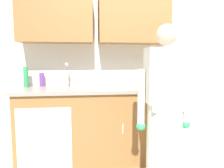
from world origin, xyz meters
The scene contains 12 objects.
kitchen_wall_with_uppers centered at (-0.14, 0.99, 1.48)m, with size 4.80×0.44×2.70m.
counter_cabinet centered at (-0.55, 0.70, 0.45)m, with size 1.90×0.62×0.90m.
countertop centered at (-0.55, 0.70, 0.92)m, with size 1.96×0.66×0.04m, color gray.
sink centered at (-0.88, 0.71, 0.93)m, with size 0.50×0.36×0.35m.
person_at_sink centered at (0.07, -0.03, 0.69)m, with size 0.55×0.34×1.62m.
bottle_cleaner_spray centered at (0.37, 0.89, 1.02)m, with size 0.07×0.07×0.16m, color #334CB2.
bottle_soap centered at (-1.26, 0.93, 1.03)m, with size 0.06×0.06×0.18m, color #66388C.
bottle_water_short centered at (0.20, 0.89, 1.07)m, with size 0.07×0.07×0.26m, color #D8D14C.
bottle_dish_liquid centered at (-1.44, 0.86, 1.07)m, with size 0.06×0.06×0.26m, color #2D8C4C.
cup_by_sink centered at (-0.13, 0.55, 0.99)m, with size 0.08×0.08×0.10m, color white.
knife_on_counter centered at (-0.12, 0.84, 0.94)m, with size 0.24×0.02×0.01m, color silver.
sponge centered at (0.29, 0.81, 0.96)m, with size 0.11×0.07×0.03m, color #4CBF4C.
Camera 1 is at (-0.69, -2.01, 1.29)m, focal length 34.78 mm.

